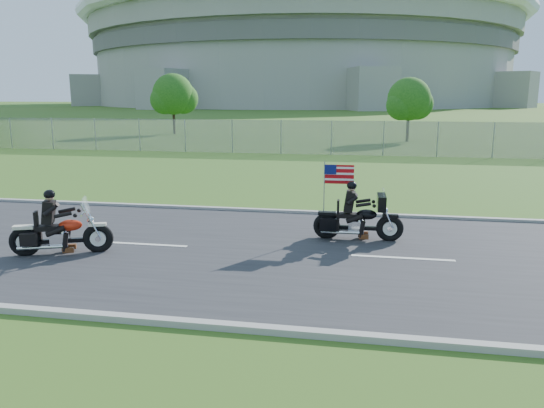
# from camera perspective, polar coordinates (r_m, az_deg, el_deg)

# --- Properties ---
(ground) EXTENTS (420.00, 420.00, 0.00)m
(ground) POSITION_cam_1_polar(r_m,az_deg,el_deg) (12.29, -5.16, -4.98)
(ground) COLOR #25571B
(ground) RESTS_ON ground
(road) EXTENTS (120.00, 8.00, 0.04)m
(road) POSITION_cam_1_polar(r_m,az_deg,el_deg) (12.28, -5.16, -4.89)
(road) COLOR #28282B
(road) RESTS_ON ground
(curb_north) EXTENTS (120.00, 0.18, 0.12)m
(curb_north) POSITION_cam_1_polar(r_m,az_deg,el_deg) (16.09, -1.32, -0.73)
(curb_north) COLOR #9E9B93
(curb_north) RESTS_ON ground
(curb_south) EXTENTS (120.00, 0.18, 0.12)m
(curb_south) POSITION_cam_1_polar(r_m,az_deg,el_deg) (8.68, -12.46, -12.18)
(curb_south) COLOR #9E9B93
(curb_south) RESTS_ON ground
(fence) EXTENTS (60.00, 0.03, 2.00)m
(fence) POSITION_cam_1_polar(r_m,az_deg,el_deg) (32.48, -4.30, 7.28)
(fence) COLOR gray
(fence) RESTS_ON ground
(stadium) EXTENTS (140.40, 140.40, 29.20)m
(stadium) POSITION_cam_1_polar(r_m,az_deg,el_deg) (183.20, 3.21, 15.54)
(stadium) COLOR #A3A099
(stadium) RESTS_ON ground
(tree_fence_near) EXTENTS (3.52, 3.28, 4.75)m
(tree_fence_near) POSITION_cam_1_polar(r_m,az_deg,el_deg) (41.46, 14.58, 10.64)
(tree_fence_near) COLOR #382316
(tree_fence_near) RESTS_ON ground
(tree_fence_mid) EXTENTS (3.96, 3.69, 5.30)m
(tree_fence_mid) POSITION_cam_1_polar(r_m,az_deg,el_deg) (48.50, -10.52, 11.32)
(tree_fence_mid) COLOR #382316
(tree_fence_mid) RESTS_ON ground
(motorcycle_lead) EXTENTS (2.13, 1.06, 1.50)m
(motorcycle_lead) POSITION_cam_1_polar(r_m,az_deg,el_deg) (12.66, -21.86, -3.05)
(motorcycle_lead) COLOR black
(motorcycle_lead) RESTS_ON ground
(motorcycle_follow) EXTENTS (2.19, 0.72, 1.83)m
(motorcycle_follow) POSITION_cam_1_polar(r_m,az_deg,el_deg) (13.06, 9.22, -1.77)
(motorcycle_follow) COLOR black
(motorcycle_follow) RESTS_ON ground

